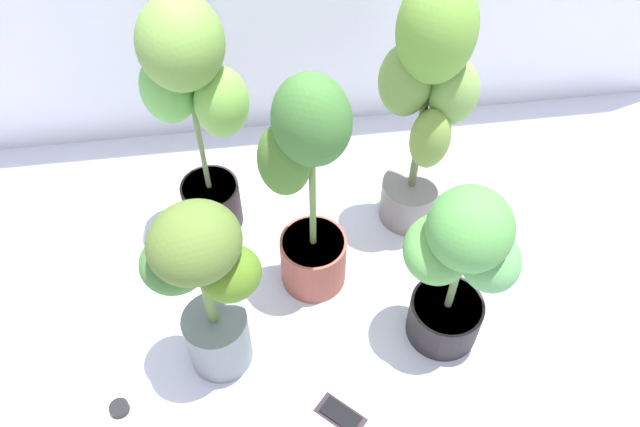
{
  "coord_description": "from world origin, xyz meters",
  "views": [
    {
      "loc": [
        -0.17,
        -1.08,
        1.87
      ],
      "look_at": [
        -0.02,
        0.12,
        0.33
      ],
      "focal_mm": 37.65,
      "sensor_mm": 36.0,
      "label": 1
    }
  ],
  "objects_px": {
    "potted_plant_back_right": "(427,94)",
    "cell_phone": "(341,415)",
    "potted_plant_front_left": "(205,284)",
    "nutrient_bottle": "(131,427)",
    "potted_plant_center": "(307,186)",
    "potted_plant_front_right": "(459,264)",
    "potted_plant_back_left": "(193,102)"
  },
  "relations": [
    {
      "from": "potted_plant_center",
      "to": "potted_plant_front_right",
      "type": "distance_m",
      "value": 0.47
    },
    {
      "from": "potted_plant_back_left",
      "to": "nutrient_bottle",
      "type": "relative_size",
      "value": 3.39
    },
    {
      "from": "potted_plant_front_right",
      "to": "nutrient_bottle",
      "type": "relative_size",
      "value": 2.39
    },
    {
      "from": "potted_plant_back_left",
      "to": "nutrient_bottle",
      "type": "xyz_separation_m",
      "value": [
        -0.24,
        -0.77,
        -0.43
      ]
    },
    {
      "from": "potted_plant_back_left",
      "to": "nutrient_bottle",
      "type": "height_order",
      "value": "potted_plant_back_left"
    },
    {
      "from": "cell_phone",
      "to": "potted_plant_center",
      "type": "bearing_deg",
      "value": 47.01
    },
    {
      "from": "potted_plant_front_left",
      "to": "cell_phone",
      "type": "bearing_deg",
      "value": -35.53
    },
    {
      "from": "potted_plant_center",
      "to": "potted_plant_back_left",
      "type": "relative_size",
      "value": 0.94
    },
    {
      "from": "potted_plant_front_left",
      "to": "potted_plant_back_right",
      "type": "height_order",
      "value": "potted_plant_back_right"
    },
    {
      "from": "nutrient_bottle",
      "to": "potted_plant_back_left",
      "type": "bearing_deg",
      "value": 72.83
    },
    {
      "from": "potted_plant_center",
      "to": "potted_plant_back_left",
      "type": "bearing_deg",
      "value": 137.17
    },
    {
      "from": "potted_plant_front_left",
      "to": "nutrient_bottle",
      "type": "distance_m",
      "value": 0.44
    },
    {
      "from": "cell_phone",
      "to": "nutrient_bottle",
      "type": "distance_m",
      "value": 0.58
    },
    {
      "from": "potted_plant_center",
      "to": "nutrient_bottle",
      "type": "relative_size",
      "value": 3.17
    },
    {
      "from": "potted_plant_back_left",
      "to": "potted_plant_front_left",
      "type": "bearing_deg",
      "value": -90.1
    },
    {
      "from": "potted_plant_front_left",
      "to": "cell_phone",
      "type": "distance_m",
      "value": 0.57
    },
    {
      "from": "potted_plant_back_right",
      "to": "cell_phone",
      "type": "height_order",
      "value": "potted_plant_back_right"
    },
    {
      "from": "cell_phone",
      "to": "nutrient_bottle",
      "type": "bearing_deg",
      "value": 134.1
    },
    {
      "from": "potted_plant_front_right",
      "to": "cell_phone",
      "type": "bearing_deg",
      "value": -146.14
    },
    {
      "from": "potted_plant_center",
      "to": "potted_plant_back_right",
      "type": "bearing_deg",
      "value": 29.29
    },
    {
      "from": "potted_plant_front_left",
      "to": "cell_phone",
      "type": "height_order",
      "value": "potted_plant_front_left"
    },
    {
      "from": "nutrient_bottle",
      "to": "potted_plant_front_right",
      "type": "bearing_deg",
      "value": 14.97
    },
    {
      "from": "potted_plant_front_right",
      "to": "potted_plant_back_right",
      "type": "bearing_deg",
      "value": 91.05
    },
    {
      "from": "potted_plant_center",
      "to": "potted_plant_back_right",
      "type": "xyz_separation_m",
      "value": [
        0.37,
        0.21,
        0.11
      ]
    },
    {
      "from": "potted_plant_back_right",
      "to": "cell_phone",
      "type": "distance_m",
      "value": 0.95
    },
    {
      "from": "potted_plant_front_left",
      "to": "potted_plant_back_left",
      "type": "height_order",
      "value": "potted_plant_back_left"
    },
    {
      "from": "potted_plant_front_left",
      "to": "potted_plant_back_right",
      "type": "bearing_deg",
      "value": 34.33
    },
    {
      "from": "potted_plant_front_left",
      "to": "potted_plant_front_right",
      "type": "xyz_separation_m",
      "value": [
        0.68,
        -0.0,
        -0.04
      ]
    },
    {
      "from": "potted_plant_front_left",
      "to": "nutrient_bottle",
      "type": "relative_size",
      "value": 2.56
    },
    {
      "from": "cell_phone",
      "to": "potted_plant_front_right",
      "type": "bearing_deg",
      "value": -13.05
    },
    {
      "from": "potted_plant_back_right",
      "to": "cell_phone",
      "type": "xyz_separation_m",
      "value": [
        -0.34,
        -0.69,
        -0.56
      ]
    },
    {
      "from": "potted_plant_back_right",
      "to": "cell_phone",
      "type": "bearing_deg",
      "value": -116.23
    }
  ]
}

